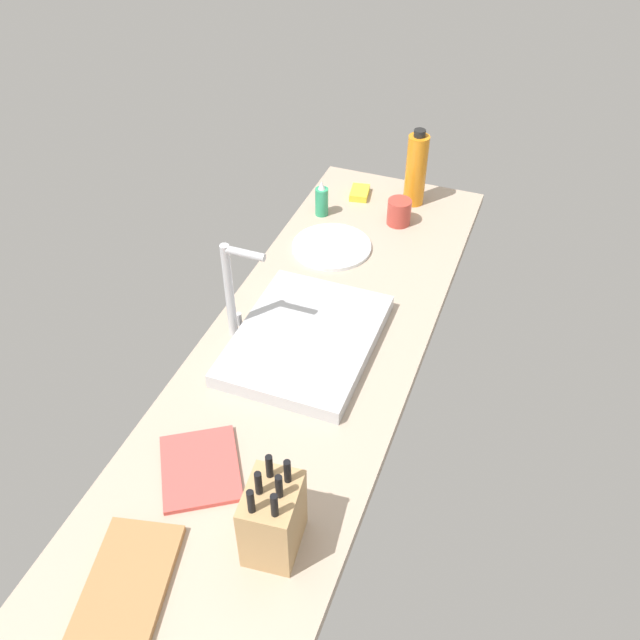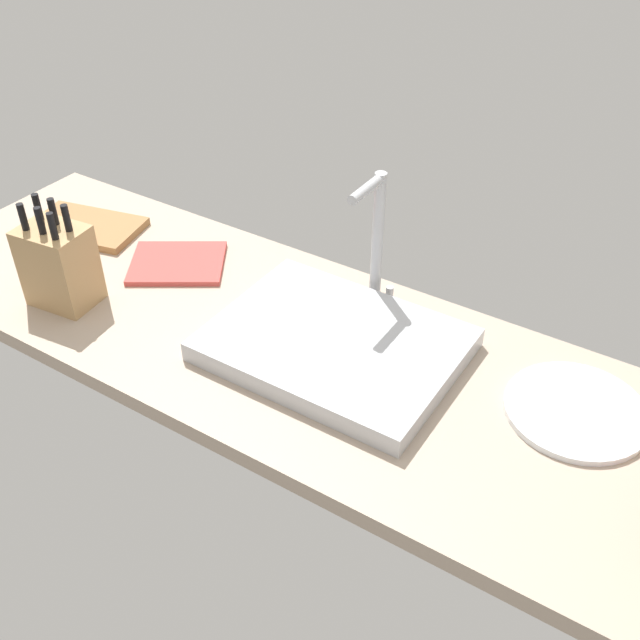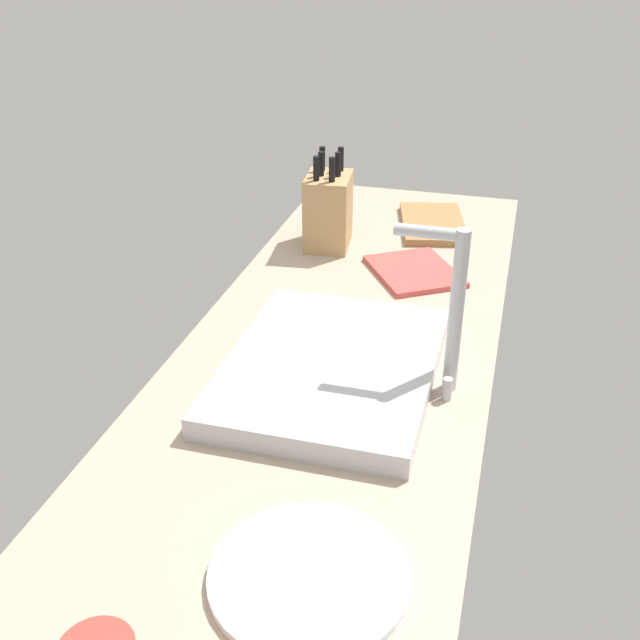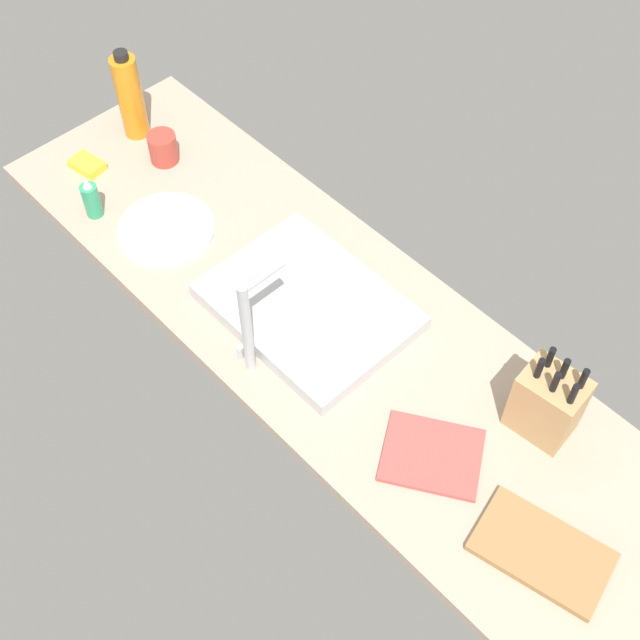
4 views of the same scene
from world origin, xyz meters
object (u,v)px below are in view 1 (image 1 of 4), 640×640
object	(u,v)px
knife_block	(273,518)
coffee_mug	(399,212)
cutting_board	(128,583)
water_bottle	(416,169)
faucet	(233,286)
soap_bottle	(322,200)
sink_basin	(306,339)
dinner_plate	(332,247)
dish_sponge	(360,193)
dish_towel	(200,468)

from	to	relation	value
knife_block	coffee_mug	distance (cm)	121.84
cutting_board	water_bottle	world-z (taller)	water_bottle
faucet	soap_bottle	xyz separation A→B (cm)	(63.55, -0.40, -11.10)
sink_basin	cutting_board	xyz separation A→B (cm)	(-74.58, 7.08, -1.12)
knife_block	dinner_plate	bearing A→B (deg)	7.28
water_bottle	coffee_mug	bearing A→B (deg)	175.34
cutting_board	dish_sponge	world-z (taller)	dish_sponge
dinner_plate	dish_towel	bearing A→B (deg)	-178.93
faucet	dish_towel	world-z (taller)	faucet
soap_bottle	dinner_plate	distance (cm)	20.44
cutting_board	soap_bottle	size ratio (longest dim) A/B	2.09
coffee_mug	dish_sponge	xyz separation A→B (cm)	(11.73, 17.24, -3.04)
faucet	dish_towel	xyz separation A→B (cm)	(-43.42, -11.91, -15.81)
soap_bottle	coffee_mug	distance (cm)	25.74
faucet	water_bottle	bearing A→B (deg)	-18.28
cutting_board	dinner_plate	xyz separation A→B (cm)	(118.53, 1.61, -0.30)
soap_bottle	dinner_plate	xyz separation A→B (cm)	(-17.29, -9.84, -4.71)
faucet	coffee_mug	bearing A→B (deg)	-20.96
faucet	dish_towel	bearing A→B (deg)	-164.66
knife_block	dish_towel	xyz separation A→B (cm)	(10.61, 22.57, -8.27)
knife_block	dish_towel	distance (cm)	26.28
sink_basin	coffee_mug	size ratio (longest dim) A/B	5.43
sink_basin	dish_towel	bearing A→B (deg)	171.26
sink_basin	dish_towel	xyz separation A→B (cm)	(-45.72, 7.03, -1.42)
water_bottle	dish_towel	size ratio (longest dim) A/B	1.30
knife_block	dish_sponge	world-z (taller)	knife_block
cutting_board	water_bottle	distance (cm)	155.13
knife_block	water_bottle	world-z (taller)	water_bottle
faucet	soap_bottle	distance (cm)	64.51
knife_block	dish_sponge	bearing A→B (deg)	4.69
water_bottle	dinner_plate	size ratio (longest dim) A/B	1.07
coffee_mug	knife_block	bearing A→B (deg)	-175.92
cutting_board	knife_block	bearing A→B (deg)	-51.12
faucet	dinner_plate	world-z (taller)	faucet
soap_bottle	coffee_mug	world-z (taller)	soap_bottle
faucet	soap_bottle	bearing A→B (deg)	-0.36
coffee_mug	faucet	bearing A→B (deg)	159.04
knife_block	coffee_mug	size ratio (longest dim) A/B	2.68
dish_towel	water_bottle	bearing A→B (deg)	-6.87
dish_sponge	cutting_board	bearing A→B (deg)	-178.76
dinner_plate	dish_sponge	distance (cm)	32.94
soap_bottle	dish_towel	xyz separation A→B (cm)	(-106.96, -11.51, -4.71)
sink_basin	coffee_mug	distance (cm)	65.51
water_bottle	dish_sponge	distance (cm)	21.76
knife_block	coffee_mug	xyz separation A→B (cm)	(121.44, 8.66, -4.63)
dinner_plate	coffee_mug	xyz separation A→B (cm)	(21.16, -15.58, 3.64)
water_bottle	coffee_mug	size ratio (longest dim) A/B	3.13
sink_basin	coffee_mug	bearing A→B (deg)	-6.03
dinner_plate	dish_towel	size ratio (longest dim) A/B	1.21
soap_bottle	dish_sponge	bearing A→B (deg)	-27.67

